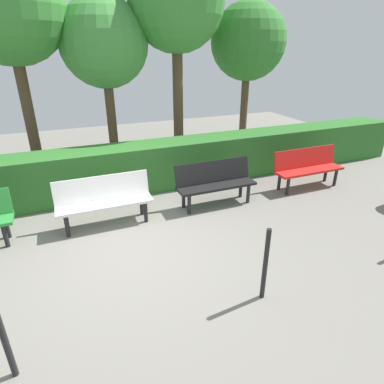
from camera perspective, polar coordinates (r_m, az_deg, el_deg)
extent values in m
plane|color=gray|center=(5.36, -10.90, -9.24)|extent=(17.52, 17.52, 0.00)
cube|color=red|center=(7.62, 19.89, 3.62)|extent=(1.61, 0.43, 0.05)
cube|color=red|center=(7.67, 19.22, 5.74)|extent=(1.61, 0.11, 0.42)
cylinder|color=black|center=(8.04, 23.88, 2.34)|extent=(0.07, 0.07, 0.39)
cylinder|color=black|center=(8.23, 22.43, 3.09)|extent=(0.07, 0.07, 0.39)
cylinder|color=black|center=(7.18, 16.49, 0.95)|extent=(0.07, 0.07, 0.39)
cylinder|color=black|center=(7.39, 15.08, 1.81)|extent=(0.07, 0.07, 0.39)
cube|color=black|center=(6.38, 4.36, 1.10)|extent=(1.58, 0.42, 0.05)
cube|color=black|center=(6.45, 3.68, 3.64)|extent=(1.58, 0.14, 0.42)
cylinder|color=black|center=(6.64, 9.85, -0.30)|extent=(0.07, 0.07, 0.39)
cylinder|color=black|center=(6.87, 8.55, 0.67)|extent=(0.07, 0.07, 0.39)
cylinder|color=black|center=(6.11, -0.49, -2.21)|extent=(0.07, 0.07, 0.39)
cylinder|color=black|center=(6.36, -1.49, -1.09)|extent=(0.07, 0.07, 0.39)
cube|color=white|center=(5.84, -14.99, -2.03)|extent=(1.64, 0.42, 0.05)
cube|color=white|center=(5.91, -15.51, 0.77)|extent=(1.64, 0.11, 0.42)
cylinder|color=black|center=(5.90, -8.14, -3.50)|extent=(0.07, 0.07, 0.39)
cylinder|color=black|center=(6.16, -8.85, -2.28)|extent=(0.07, 0.07, 0.39)
cylinder|color=black|center=(5.78, -21.10, -5.65)|extent=(0.07, 0.07, 0.39)
cylinder|color=black|center=(6.05, -21.24, -4.31)|extent=(0.07, 0.07, 0.39)
cylinder|color=black|center=(5.92, -29.95, -6.72)|extent=(0.07, 0.07, 0.39)
cylinder|color=black|center=(6.19, -29.75, -5.37)|extent=(0.07, 0.07, 0.39)
cube|color=#2D6B28|center=(7.21, -7.56, 4.51)|extent=(13.52, 0.79, 1.01)
cylinder|color=brown|center=(9.91, 9.08, 14.08)|extent=(0.21, 0.21, 2.40)
sphere|color=#337A2D|center=(9.75, 9.85, 24.59)|extent=(2.03, 2.03, 2.03)
cylinder|color=brown|center=(8.75, -2.46, 15.55)|extent=(0.26, 0.26, 3.17)
sphere|color=#3D8C38|center=(8.69, -2.77, 30.43)|extent=(2.25, 2.25, 2.25)
cylinder|color=brown|center=(8.72, -13.92, 12.15)|extent=(0.23, 0.23, 2.36)
sphere|color=#479942|center=(8.55, -15.23, 23.98)|extent=(2.06, 2.06, 2.06)
cylinder|color=brown|center=(8.60, -26.75, 12.18)|extent=(0.25, 0.25, 2.96)
sphere|color=#3D8C38|center=(8.51, -29.82, 26.59)|extent=(2.36, 2.36, 2.36)
cylinder|color=black|center=(4.14, 12.76, -12.33)|extent=(0.06, 0.06, 1.00)
cylinder|color=black|center=(3.68, -30.18, -21.19)|extent=(0.06, 0.06, 1.00)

